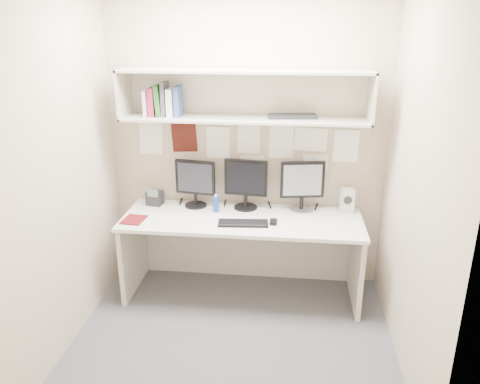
# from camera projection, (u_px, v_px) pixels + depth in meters

# --- Properties ---
(floor) EXTENTS (2.40, 2.00, 0.01)m
(floor) POSITION_uv_depth(u_px,v_px,m) (233.00, 339.00, 3.56)
(floor) COLOR #45454A
(floor) RESTS_ON ground
(wall_back) EXTENTS (2.40, 0.02, 2.60)m
(wall_back) POSITION_uv_depth(u_px,v_px,m) (247.00, 141.00, 4.05)
(wall_back) COLOR tan
(wall_back) RESTS_ON ground
(wall_front) EXTENTS (2.40, 0.02, 2.60)m
(wall_front) POSITION_uv_depth(u_px,v_px,m) (205.00, 241.00, 2.18)
(wall_front) COLOR tan
(wall_front) RESTS_ON ground
(wall_left) EXTENTS (0.02, 2.00, 2.60)m
(wall_left) POSITION_uv_depth(u_px,v_px,m) (61.00, 170.00, 3.24)
(wall_left) COLOR tan
(wall_left) RESTS_ON ground
(wall_right) EXTENTS (0.02, 2.00, 2.60)m
(wall_right) POSITION_uv_depth(u_px,v_px,m) (418.00, 182.00, 2.99)
(wall_right) COLOR tan
(wall_right) RESTS_ON ground
(desk) EXTENTS (2.00, 0.70, 0.73)m
(desk) POSITION_uv_depth(u_px,v_px,m) (242.00, 256.00, 4.04)
(desk) COLOR silver
(desk) RESTS_ON floor
(overhead_hutch) EXTENTS (2.00, 0.38, 0.40)m
(overhead_hutch) POSITION_uv_depth(u_px,v_px,m) (245.00, 94.00, 3.78)
(overhead_hutch) COLOR beige
(overhead_hutch) RESTS_ON wall_back
(pinned_papers) EXTENTS (1.92, 0.01, 0.48)m
(pinned_papers) POSITION_uv_depth(u_px,v_px,m) (246.00, 147.00, 4.06)
(pinned_papers) COLOR white
(pinned_papers) RESTS_ON wall_back
(monitor_left) EXTENTS (0.36, 0.20, 0.42)m
(monitor_left) POSITION_uv_depth(u_px,v_px,m) (195.00, 181.00, 4.09)
(monitor_left) COLOR black
(monitor_left) RESTS_ON desk
(monitor_center) EXTENTS (0.38, 0.21, 0.44)m
(monitor_center) POSITION_uv_depth(u_px,v_px,m) (246.00, 182.00, 4.04)
(monitor_center) COLOR black
(monitor_center) RESTS_ON desk
(monitor_right) EXTENTS (0.37, 0.21, 0.44)m
(monitor_right) POSITION_uv_depth(u_px,v_px,m) (302.00, 184.00, 3.99)
(monitor_right) COLOR #A5A5AA
(monitor_right) RESTS_ON desk
(keyboard) EXTENTS (0.41, 0.17, 0.02)m
(keyboard) POSITION_uv_depth(u_px,v_px,m) (243.00, 223.00, 3.77)
(keyboard) COLOR black
(keyboard) RESTS_ON desk
(mouse) EXTENTS (0.06, 0.09, 0.03)m
(mouse) POSITION_uv_depth(u_px,v_px,m) (273.00, 222.00, 3.79)
(mouse) COLOR black
(mouse) RESTS_ON desk
(speaker) EXTENTS (0.12, 0.13, 0.21)m
(speaker) POSITION_uv_depth(u_px,v_px,m) (347.00, 200.00, 4.00)
(speaker) COLOR beige
(speaker) RESTS_ON desk
(blue_bottle) EXTENTS (0.05, 0.05, 0.15)m
(blue_bottle) POSITION_uv_depth(u_px,v_px,m) (216.00, 204.00, 4.01)
(blue_bottle) COLOR navy
(blue_bottle) RESTS_ON desk
(maroon_notebook) EXTENTS (0.19, 0.22, 0.01)m
(maroon_notebook) POSITION_uv_depth(u_px,v_px,m) (134.00, 220.00, 3.85)
(maroon_notebook) COLOR #560E10
(maroon_notebook) RESTS_ON desk
(desk_phone) EXTENTS (0.15, 0.14, 0.16)m
(desk_phone) POSITION_uv_depth(u_px,v_px,m) (155.00, 198.00, 4.17)
(desk_phone) COLOR black
(desk_phone) RESTS_ON desk
(book_stack) EXTENTS (0.30, 0.17, 0.28)m
(book_stack) POSITION_uv_depth(u_px,v_px,m) (163.00, 101.00, 3.83)
(book_stack) COLOR silver
(book_stack) RESTS_ON overhead_hutch
(hutch_tray) EXTENTS (0.40, 0.19, 0.03)m
(hutch_tray) POSITION_uv_depth(u_px,v_px,m) (293.00, 116.00, 3.77)
(hutch_tray) COLOR black
(hutch_tray) RESTS_ON overhead_hutch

